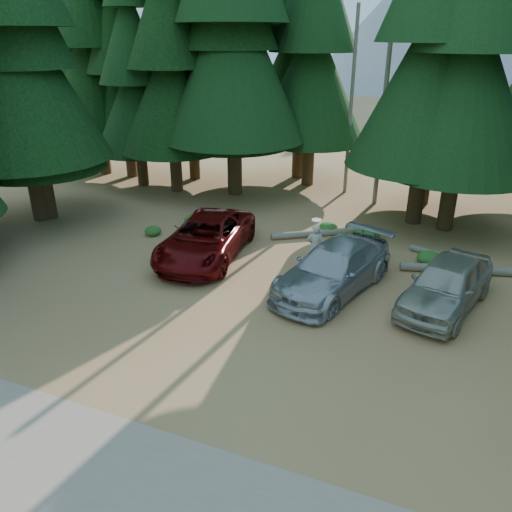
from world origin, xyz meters
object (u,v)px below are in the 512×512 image
Objects in this scene: log_mid at (451,258)px; silver_minivan_center at (333,269)px; silver_minivan_right at (447,284)px; red_pickup at (206,238)px; log_right at (469,270)px; log_left at (316,233)px; frisbee_player at (315,247)px.

silver_minivan_center is at bearing -113.86° from log_mid.
silver_minivan_right is 1.45× the size of log_mid.
red_pickup is 10.12m from log_mid.
red_pickup is 10.50m from log_right.
red_pickup is 1.45× the size of log_left.
log_mid is (3.91, 4.25, -0.70)m from silver_minivan_center.
red_pickup reaches higher than log_mid.
frisbee_player is 0.47× the size of log_left.
silver_minivan_right is (3.83, 0.22, 0.02)m from silver_minivan_center.
log_right is (10.20, 2.39, -0.68)m from red_pickup.
log_right is at bearing 91.96° from silver_minivan_right.
log_mid is at bearing -162.51° from frisbee_player.
frisbee_player reaches higher than silver_minivan_center.
log_left is at bearing -166.83° from log_mid.
log_mid is (9.52, 3.35, -0.71)m from red_pickup.
log_left is 0.81× the size of log_right.
silver_minivan_center is 1.29m from frisbee_player.
log_mid is at bearing 64.04° from silver_minivan_center.
log_left reaches higher than log_mid.
red_pickup is 3.09× the size of frisbee_player.
red_pickup reaches higher than silver_minivan_center.
red_pickup is at bearing -172.52° from silver_minivan_center.
red_pickup is at bearing -19.31° from frisbee_player.
red_pickup is 1.76× the size of log_mid.
log_mid is at bearing 104.74° from silver_minivan_right.
log_mid is (4.84, 3.46, -1.10)m from frisbee_player.
red_pickup reaches higher than log_left.
silver_minivan_right is (9.44, -0.69, 0.01)m from red_pickup.
silver_minivan_center is 1.11× the size of log_right.
silver_minivan_right is at bearing -72.39° from log_mid.
silver_minivan_center is 3.84m from silver_minivan_right.
frisbee_player is at bearing -171.11° from silver_minivan_right.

